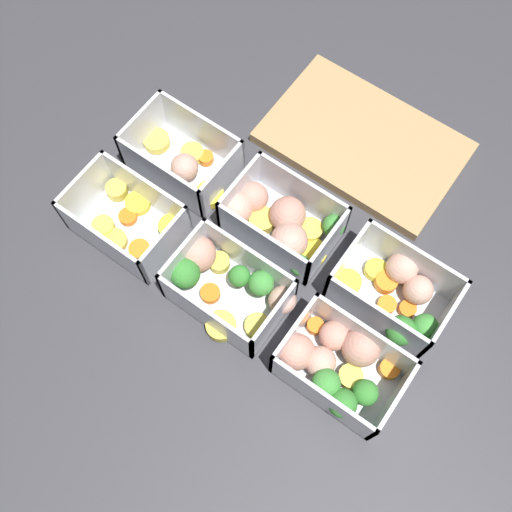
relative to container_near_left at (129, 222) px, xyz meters
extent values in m
plane|color=#38383D|center=(0.17, 0.06, -0.02)|extent=(4.00, 4.00, 0.00)
cube|color=silver|center=(0.00, 0.00, -0.02)|extent=(0.15, 0.10, 0.00)
cube|color=silver|center=(0.00, -0.05, 0.01)|extent=(0.15, 0.01, 0.07)
cube|color=silver|center=(0.00, 0.04, 0.01)|extent=(0.15, 0.01, 0.07)
cube|color=silver|center=(-0.07, 0.00, 0.01)|extent=(0.01, 0.10, 0.07)
cube|color=silver|center=(0.07, 0.00, 0.01)|extent=(0.01, 0.10, 0.07)
cylinder|color=#DBC647|center=(0.00, -0.03, -0.01)|extent=(0.04, 0.04, 0.01)
cylinder|color=orange|center=(0.06, -0.01, -0.01)|extent=(0.03, 0.03, 0.01)
cylinder|color=orange|center=(0.03, -0.02, -0.01)|extent=(0.03, 0.03, 0.01)
cylinder|color=#DBC647|center=(-0.03, -0.02, -0.01)|extent=(0.04, 0.04, 0.01)
cylinder|color=yellow|center=(0.05, 0.03, -0.01)|extent=(0.05, 0.05, 0.02)
cylinder|color=#DBC647|center=(-0.05, 0.03, -0.01)|extent=(0.04, 0.04, 0.02)
cylinder|color=yellow|center=(-0.02, 0.03, -0.01)|extent=(0.05, 0.05, 0.01)
cylinder|color=orange|center=(-0.01, 0.01, -0.01)|extent=(0.03, 0.03, 0.01)
cube|color=silver|center=(0.17, 0.00, -0.02)|extent=(0.15, 0.10, 0.00)
cube|color=silver|center=(0.17, -0.05, 0.01)|extent=(0.15, 0.01, 0.07)
cube|color=silver|center=(0.17, 0.04, 0.01)|extent=(0.15, 0.01, 0.07)
cube|color=silver|center=(0.10, 0.00, 0.01)|extent=(0.01, 0.10, 0.07)
cube|color=silver|center=(0.24, 0.00, 0.01)|extent=(0.01, 0.10, 0.07)
cylinder|color=#519448|center=(0.20, 0.03, -0.01)|extent=(0.01, 0.01, 0.02)
sphere|color=#42933D|center=(0.20, 0.03, 0.01)|extent=(0.03, 0.03, 0.03)
sphere|color=tan|center=(0.11, 0.02, 0.00)|extent=(0.06, 0.06, 0.05)
cylinder|color=#DBC647|center=(0.22, -0.01, -0.01)|extent=(0.05, 0.05, 0.01)
cylinder|color=#DBC647|center=(0.13, 0.03, -0.01)|extent=(0.03, 0.03, 0.02)
cylinder|color=#49883F|center=(0.17, 0.02, -0.01)|extent=(0.01, 0.01, 0.02)
sphere|color=#388433|center=(0.17, 0.02, 0.01)|extent=(0.03, 0.03, 0.03)
cylinder|color=#DBC647|center=(0.19, -0.04, -0.01)|extent=(0.06, 0.06, 0.02)
sphere|color=#D19E8C|center=(0.23, 0.03, 0.00)|extent=(0.04, 0.04, 0.04)
cylinder|color=orange|center=(0.15, -0.01, -0.01)|extent=(0.03, 0.03, 0.01)
cylinder|color=#49883F|center=(0.11, -0.02, -0.01)|extent=(0.01, 0.01, 0.01)
sphere|color=#388433|center=(0.11, -0.02, 0.01)|extent=(0.04, 0.04, 0.04)
cube|color=silver|center=(0.34, 0.00, -0.02)|extent=(0.15, 0.10, 0.00)
cube|color=silver|center=(0.34, -0.05, 0.01)|extent=(0.15, 0.01, 0.07)
cube|color=silver|center=(0.34, 0.04, 0.01)|extent=(0.15, 0.01, 0.07)
cube|color=silver|center=(0.27, 0.00, 0.01)|extent=(0.01, 0.10, 0.07)
cube|color=silver|center=(0.41, 0.00, 0.01)|extent=(0.01, 0.10, 0.07)
cylinder|color=#49883F|center=(0.38, -0.01, -0.01)|extent=(0.01, 0.01, 0.01)
sphere|color=#388433|center=(0.38, -0.01, 0.00)|extent=(0.03, 0.03, 0.03)
sphere|color=tan|center=(0.29, -0.02, 0.00)|extent=(0.07, 0.07, 0.05)
cylinder|color=#519448|center=(0.34, -0.03, -0.01)|extent=(0.01, 0.01, 0.02)
sphere|color=#42933D|center=(0.34, -0.03, 0.01)|extent=(0.04, 0.04, 0.04)
sphere|color=tan|center=(0.31, 0.03, 0.00)|extent=(0.05, 0.05, 0.04)
cylinder|color=#DBC647|center=(0.36, 0.00, -0.01)|extent=(0.04, 0.04, 0.02)
cylinder|color=orange|center=(0.39, 0.04, -0.01)|extent=(0.03, 0.03, 0.01)
sphere|color=tan|center=(0.35, 0.03, 0.01)|extent=(0.06, 0.06, 0.05)
sphere|color=#D19E8C|center=(0.32, -0.01, 0.00)|extent=(0.05, 0.05, 0.04)
cylinder|color=orange|center=(0.28, 0.03, -0.01)|extent=(0.03, 0.03, 0.01)
cylinder|color=#49883F|center=(0.36, -0.04, -0.01)|extent=(0.01, 0.01, 0.01)
sphere|color=#388433|center=(0.36, -0.04, 0.01)|extent=(0.04, 0.04, 0.04)
cube|color=silver|center=(0.00, 0.12, -0.02)|extent=(0.15, 0.10, 0.00)
cube|color=silver|center=(0.00, 0.07, 0.01)|extent=(0.15, 0.01, 0.07)
cube|color=silver|center=(0.00, 0.17, 0.01)|extent=(0.15, 0.01, 0.07)
cube|color=silver|center=(-0.07, 0.12, 0.01)|extent=(0.01, 0.10, 0.07)
cube|color=silver|center=(0.07, 0.12, 0.01)|extent=(0.01, 0.10, 0.07)
sphere|color=#D19E8C|center=(0.01, 0.11, 0.00)|extent=(0.05, 0.05, 0.04)
cylinder|color=orange|center=(0.02, 0.15, -0.01)|extent=(0.03, 0.03, 0.01)
cylinder|color=yellow|center=(0.06, 0.10, -0.01)|extent=(0.05, 0.05, 0.01)
cylinder|color=#DBC647|center=(-0.06, 0.13, -0.01)|extent=(0.05, 0.05, 0.01)
cylinder|color=#DBC647|center=(0.00, 0.14, -0.01)|extent=(0.04, 0.04, 0.01)
cylinder|color=orange|center=(-0.02, 0.09, -0.01)|extent=(0.03, 0.03, 0.01)
cube|color=silver|center=(0.17, 0.12, -0.02)|extent=(0.15, 0.10, 0.00)
cube|color=silver|center=(0.17, 0.07, 0.01)|extent=(0.15, 0.01, 0.07)
cube|color=silver|center=(0.17, 0.17, 0.01)|extent=(0.15, 0.01, 0.07)
cube|color=silver|center=(0.10, 0.12, 0.01)|extent=(0.01, 0.10, 0.07)
cube|color=silver|center=(0.24, 0.12, 0.01)|extent=(0.01, 0.10, 0.07)
cylinder|color=#DBC647|center=(0.14, 0.11, -0.01)|extent=(0.05, 0.05, 0.02)
sphere|color=#D19E8C|center=(0.19, 0.10, 0.01)|extent=(0.06, 0.06, 0.05)
sphere|color=tan|center=(0.17, 0.13, 0.01)|extent=(0.07, 0.07, 0.05)
sphere|color=#D19E8C|center=(0.11, 0.10, 0.00)|extent=(0.06, 0.06, 0.04)
cylinder|color=#DBC647|center=(0.20, 0.14, -0.01)|extent=(0.05, 0.05, 0.02)
sphere|color=tan|center=(0.12, 0.13, 0.00)|extent=(0.06, 0.06, 0.04)
cylinder|color=#519448|center=(0.22, 0.08, -0.01)|extent=(0.01, 0.01, 0.01)
sphere|color=#42933D|center=(0.22, 0.08, 0.00)|extent=(0.03, 0.03, 0.03)
cylinder|color=#519448|center=(0.23, 0.15, -0.01)|extent=(0.01, 0.01, 0.01)
sphere|color=#42933D|center=(0.23, 0.15, 0.01)|extent=(0.03, 0.03, 0.03)
cylinder|color=yellow|center=(0.22, 0.11, -0.01)|extent=(0.04, 0.04, 0.01)
cube|color=silver|center=(0.34, 0.12, -0.02)|extent=(0.15, 0.10, 0.00)
cube|color=silver|center=(0.34, 0.07, 0.01)|extent=(0.15, 0.01, 0.07)
cube|color=silver|center=(0.34, 0.17, 0.01)|extent=(0.15, 0.01, 0.07)
cube|color=silver|center=(0.27, 0.12, 0.01)|extent=(0.01, 0.10, 0.07)
cube|color=silver|center=(0.41, 0.12, 0.01)|extent=(0.01, 0.10, 0.07)
sphere|color=#D19E8C|center=(0.37, 0.14, 0.00)|extent=(0.05, 0.05, 0.04)
cylinder|color=yellow|center=(0.31, 0.14, -0.01)|extent=(0.04, 0.04, 0.01)
cylinder|color=#49883F|center=(0.38, 0.08, -0.01)|extent=(0.01, 0.01, 0.01)
sphere|color=#388433|center=(0.38, 0.08, 0.01)|extent=(0.04, 0.04, 0.04)
cylinder|color=orange|center=(0.37, 0.12, -0.01)|extent=(0.03, 0.03, 0.01)
cylinder|color=orange|center=(0.33, 0.13, -0.01)|extent=(0.04, 0.04, 0.02)
sphere|color=#D19E8C|center=(0.33, 0.16, 0.00)|extent=(0.05, 0.05, 0.04)
cylinder|color=yellow|center=(0.29, 0.10, -0.01)|extent=(0.04, 0.04, 0.01)
cylinder|color=#519448|center=(0.40, 0.10, -0.01)|extent=(0.01, 0.01, 0.02)
sphere|color=#42933D|center=(0.40, 0.10, 0.01)|extent=(0.03, 0.03, 0.03)
cylinder|color=orange|center=(0.34, 0.11, -0.01)|extent=(0.03, 0.03, 0.01)
cube|color=tan|center=(0.19, 0.30, -0.01)|extent=(0.28, 0.18, 0.02)
camera|label=1|loc=(0.34, -0.19, 0.73)|focal=42.00mm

